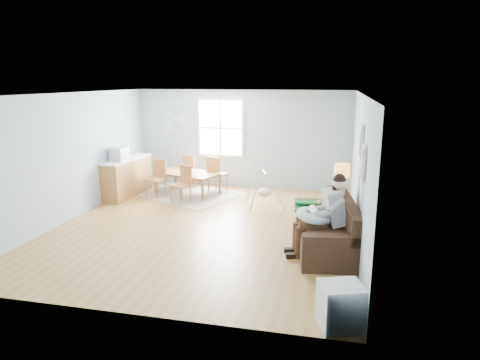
% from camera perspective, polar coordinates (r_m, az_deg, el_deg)
% --- Properties ---
extents(room, '(8.40, 9.40, 3.90)m').
position_cam_1_polar(room, '(8.47, -4.88, 9.52)').
color(room, olive).
extents(window, '(1.32, 0.08, 1.62)m').
position_cam_1_polar(window, '(12.02, -2.59, 6.94)').
color(window, silver).
rests_on(window, room).
extents(pictures, '(0.05, 1.34, 0.74)m').
position_cam_1_polar(pictures, '(7.12, 15.98, 3.72)').
color(pictures, silver).
rests_on(pictures, room).
extents(wall_plates, '(0.67, 0.02, 0.66)m').
position_cam_1_polar(wall_plates, '(12.45, -8.90, 7.85)').
color(wall_plates, '#98B1B7').
rests_on(wall_plates, room).
extents(sofa, '(1.24, 2.32, 0.90)m').
position_cam_1_polar(sofa, '(7.87, 11.78, -6.71)').
color(sofa, black).
rests_on(sofa, room).
extents(green_throw, '(1.09, 0.96, 0.04)m').
position_cam_1_polar(green_throw, '(8.48, 10.72, -3.41)').
color(green_throw, '#145724').
rests_on(green_throw, sofa).
extents(beige_pillow, '(0.19, 0.56, 0.55)m').
position_cam_1_polar(beige_pillow, '(8.30, 13.08, -2.06)').
color(beige_pillow, '#BBA58F').
rests_on(beige_pillow, sofa).
extents(father, '(1.07, 0.64, 1.44)m').
position_cam_1_polar(father, '(7.41, 11.15, -4.24)').
color(father, gray).
rests_on(father, sofa).
extents(nursing_pillow, '(0.69, 0.67, 0.25)m').
position_cam_1_polar(nursing_pillow, '(7.41, 9.83, -4.71)').
color(nursing_pillow, '#A3B8CB').
rests_on(nursing_pillow, father).
extents(infant, '(0.22, 0.39, 0.14)m').
position_cam_1_polar(infant, '(7.42, 9.82, -4.08)').
color(infant, silver).
rests_on(infant, nursing_pillow).
extents(toddler, '(0.57, 0.33, 0.87)m').
position_cam_1_polar(toddler, '(7.92, 11.16, -3.22)').
color(toddler, silver).
rests_on(toddler, sofa).
extents(floor_lamp, '(0.29, 0.29, 1.42)m').
position_cam_1_polar(floor_lamp, '(8.32, 13.41, 0.44)').
color(floor_lamp, black).
rests_on(floor_lamp, room).
extents(storage_cube, '(0.62, 0.59, 0.56)m').
position_cam_1_polar(storage_cube, '(5.56, 13.17, -16.03)').
color(storage_cube, silver).
rests_on(storage_cube, room).
extents(rug, '(3.09, 2.79, 0.01)m').
position_cam_1_polar(rug, '(11.46, -6.98, -1.82)').
color(rug, '#A39F95').
rests_on(rug, room).
extents(dining_table, '(1.90, 1.44, 0.59)m').
position_cam_1_polar(dining_table, '(11.39, -7.02, -0.42)').
color(dining_table, brown).
rests_on(dining_table, rug).
extents(chair_sw, '(0.55, 0.55, 0.97)m').
position_cam_1_polar(chair_sw, '(11.24, -10.96, 0.61)').
color(chair_sw, '#9B6135').
rests_on(chair_sw, rug).
extents(chair_se, '(0.56, 0.56, 0.92)m').
position_cam_1_polar(chair_se, '(10.59, -7.62, -0.23)').
color(chair_se, '#9B6135').
rests_on(chair_se, rug).
extents(chair_nw, '(0.54, 0.54, 0.93)m').
position_cam_1_polar(chair_nw, '(12.08, -6.53, 1.51)').
color(chair_nw, '#9B6135').
rests_on(chair_nw, rug).
extents(chair_ne, '(0.57, 0.57, 0.98)m').
position_cam_1_polar(chair_ne, '(11.47, -3.26, 1.12)').
color(chair_ne, '#9B6135').
rests_on(chair_ne, rug).
extents(counter, '(0.65, 1.79, 0.98)m').
position_cam_1_polar(counter, '(11.50, -14.79, 0.41)').
color(counter, brown).
rests_on(counter, room).
extents(monitor, '(0.42, 0.40, 0.34)m').
position_cam_1_polar(monitor, '(11.09, -15.83, 3.34)').
color(monitor, '#B8B8BD').
rests_on(monitor, counter).
extents(baby_swing, '(1.07, 1.09, 0.87)m').
position_cam_1_polar(baby_swing, '(10.10, 3.28, -1.55)').
color(baby_swing, '#B8B8BD').
rests_on(baby_swing, room).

